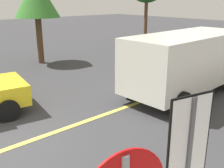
# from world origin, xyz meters

# --- Properties ---
(ground_plane) EXTENTS (80.00, 80.00, 0.00)m
(ground_plane) POSITION_xyz_m (0.00, 0.00, 0.00)
(ground_plane) COLOR #38383A
(lane_marking_centre) EXTENTS (28.00, 0.16, 0.01)m
(lane_marking_centre) POSITION_xyz_m (3.00, 0.00, 0.01)
(lane_marking_centre) COLOR #E0D14C
(speed_limit_sign) EXTENTS (0.53, 0.13, 2.52)m
(speed_limit_sign) POSITION_xyz_m (0.43, -4.50, 1.76)
(speed_limit_sign) COLOR #4C4C51
(speed_limit_sign) RESTS_ON ground_plane
(white_van) EXTENTS (5.26, 2.40, 2.20)m
(white_van) POSITION_xyz_m (6.46, -0.48, 1.27)
(white_van) COLOR silver
(white_van) RESTS_ON ground_plane
(car_silver_far_lane) EXTENTS (4.29, 2.45, 1.63)m
(car_silver_far_lane) POSITION_xyz_m (12.61, 2.46, 0.81)
(car_silver_far_lane) COLOR #B7BABF
(car_silver_far_lane) RESTS_ON ground_plane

